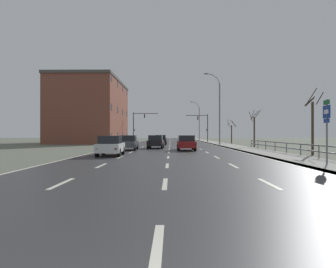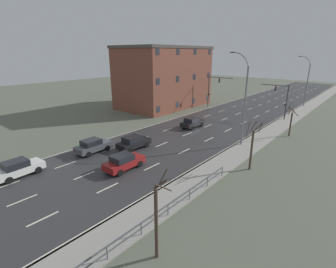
{
  "view_description": "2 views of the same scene",
  "coord_description": "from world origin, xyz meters",
  "px_view_note": "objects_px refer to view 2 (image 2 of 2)",
  "views": [
    {
      "loc": [
        0.2,
        -2.01,
        1.69
      ],
      "look_at": [
        -0.54,
        65.86,
        1.74
      ],
      "focal_mm": 29.9,
      "sensor_mm": 36.0,
      "label": 1
    },
    {
      "loc": [
        19.38,
        12.72,
        10.86
      ],
      "look_at": [
        0.0,
        35.61,
        1.07
      ],
      "focal_mm": 26.67,
      "sensor_mm": 36.0,
      "label": 2
    }
  ],
  "objects_px": {
    "street_lamp_midground": "(244,102)",
    "brick_building": "(164,77)",
    "car_far_right": "(93,146)",
    "street_lamp_distant": "(306,82)",
    "car_near_left": "(124,162)",
    "car_distant": "(134,142)",
    "car_near_right": "(192,122)",
    "traffic_signal_right": "(282,97)",
    "traffic_signal_left": "(213,87)",
    "car_mid_centre": "(18,168)"
  },
  "relations": [
    {
      "from": "car_mid_centre",
      "to": "brick_building",
      "type": "bearing_deg",
      "value": 105.17
    },
    {
      "from": "street_lamp_midground",
      "to": "traffic_signal_left",
      "type": "xyz_separation_m",
      "value": [
        -14.39,
        17.42,
        -1.17
      ]
    },
    {
      "from": "traffic_signal_right",
      "to": "car_far_right",
      "type": "bearing_deg",
      "value": -111.16
    },
    {
      "from": "traffic_signal_right",
      "to": "car_mid_centre",
      "type": "height_order",
      "value": "traffic_signal_right"
    },
    {
      "from": "car_distant",
      "to": "car_near_right",
      "type": "bearing_deg",
      "value": 90.83
    },
    {
      "from": "car_near_right",
      "to": "car_far_right",
      "type": "bearing_deg",
      "value": -100.16
    },
    {
      "from": "car_distant",
      "to": "car_far_right",
      "type": "xyz_separation_m",
      "value": [
        -2.69,
        -3.76,
        0.0
      ]
    },
    {
      "from": "traffic_signal_right",
      "to": "car_near_right",
      "type": "distance_m",
      "value": 16.53
    },
    {
      "from": "traffic_signal_right",
      "to": "car_near_left",
      "type": "relative_size",
      "value": 1.43
    },
    {
      "from": "car_distant",
      "to": "traffic_signal_left",
      "type": "bearing_deg",
      "value": 102.9
    },
    {
      "from": "street_lamp_midground",
      "to": "traffic_signal_left",
      "type": "distance_m",
      "value": 22.63
    },
    {
      "from": "car_near_left",
      "to": "car_distant",
      "type": "distance_m",
      "value": 5.51
    },
    {
      "from": "street_lamp_distant",
      "to": "brick_building",
      "type": "xyz_separation_m",
      "value": [
        -22.88,
        -18.62,
        1.07
      ]
    },
    {
      "from": "car_near_right",
      "to": "brick_building",
      "type": "distance_m",
      "value": 17.74
    },
    {
      "from": "traffic_signal_left",
      "to": "car_mid_centre",
      "type": "relative_size",
      "value": 1.53
    },
    {
      "from": "car_far_right",
      "to": "car_mid_centre",
      "type": "xyz_separation_m",
      "value": [
        -0.19,
        -7.77,
        0.0
      ]
    },
    {
      "from": "car_near_left",
      "to": "car_distant",
      "type": "height_order",
      "value": "same"
    },
    {
      "from": "street_lamp_midground",
      "to": "car_near_right",
      "type": "bearing_deg",
      "value": 164.47
    },
    {
      "from": "car_distant",
      "to": "car_near_right",
      "type": "relative_size",
      "value": 1.01
    },
    {
      "from": "traffic_signal_right",
      "to": "car_distant",
      "type": "bearing_deg",
      "value": -108.72
    },
    {
      "from": "car_mid_centre",
      "to": "car_far_right",
      "type": "bearing_deg",
      "value": 85.38
    },
    {
      "from": "car_far_right",
      "to": "traffic_signal_right",
      "type": "bearing_deg",
      "value": 67.26
    },
    {
      "from": "street_lamp_distant",
      "to": "car_near_left",
      "type": "bearing_deg",
      "value": -97.28
    },
    {
      "from": "car_far_right",
      "to": "brick_building",
      "type": "bearing_deg",
      "value": 112.3
    },
    {
      "from": "traffic_signal_right",
      "to": "car_near_left",
      "type": "height_order",
      "value": "traffic_signal_right"
    },
    {
      "from": "traffic_signal_right",
      "to": "traffic_signal_left",
      "type": "xyz_separation_m",
      "value": [
        -14.02,
        1.12,
        0.35
      ]
    },
    {
      "from": "car_distant",
      "to": "car_far_right",
      "type": "relative_size",
      "value": 1.0
    },
    {
      "from": "street_lamp_midground",
      "to": "car_far_right",
      "type": "distance_m",
      "value": 18.21
    },
    {
      "from": "street_lamp_midground",
      "to": "traffic_signal_right",
      "type": "bearing_deg",
      "value": 91.31
    },
    {
      "from": "street_lamp_distant",
      "to": "car_distant",
      "type": "relative_size",
      "value": 2.47
    },
    {
      "from": "traffic_signal_right",
      "to": "traffic_signal_left",
      "type": "relative_size",
      "value": 0.92
    },
    {
      "from": "street_lamp_distant",
      "to": "car_far_right",
      "type": "bearing_deg",
      "value": -105.03
    },
    {
      "from": "car_distant",
      "to": "brick_building",
      "type": "height_order",
      "value": "brick_building"
    },
    {
      "from": "car_far_right",
      "to": "car_mid_centre",
      "type": "relative_size",
      "value": 0.99
    },
    {
      "from": "car_near_left",
      "to": "car_far_right",
      "type": "bearing_deg",
      "value": 173.82
    },
    {
      "from": "car_mid_centre",
      "to": "brick_building",
      "type": "relative_size",
      "value": 0.22
    },
    {
      "from": "street_lamp_distant",
      "to": "traffic_signal_right",
      "type": "distance_m",
      "value": 14.38
    },
    {
      "from": "street_lamp_midground",
      "to": "brick_building",
      "type": "xyz_separation_m",
      "value": [
        -22.89,
        12.01,
        0.7
      ]
    },
    {
      "from": "street_lamp_distant",
      "to": "car_near_right",
      "type": "bearing_deg",
      "value": -107.51
    },
    {
      "from": "traffic_signal_right",
      "to": "car_far_right",
      "type": "relative_size",
      "value": 1.42
    },
    {
      "from": "street_lamp_midground",
      "to": "brick_building",
      "type": "bearing_deg",
      "value": 152.31
    },
    {
      "from": "car_near_right",
      "to": "car_distant",
      "type": "bearing_deg",
      "value": -90.58
    },
    {
      "from": "car_distant",
      "to": "brick_building",
      "type": "xyz_separation_m",
      "value": [
        -13.82,
        21.38,
        5.29
      ]
    },
    {
      "from": "brick_building",
      "to": "street_lamp_distant",
      "type": "bearing_deg",
      "value": 39.15
    },
    {
      "from": "car_far_right",
      "to": "brick_building",
      "type": "relative_size",
      "value": 0.22
    },
    {
      "from": "street_lamp_distant",
      "to": "car_mid_centre",
      "type": "xyz_separation_m",
      "value": [
        -11.94,
        -51.53,
        -4.22
      ]
    },
    {
      "from": "car_distant",
      "to": "brick_building",
      "type": "distance_m",
      "value": 26.0
    },
    {
      "from": "traffic_signal_left",
      "to": "car_distant",
      "type": "height_order",
      "value": "traffic_signal_left"
    },
    {
      "from": "traffic_signal_right",
      "to": "car_far_right",
      "type": "distance_m",
      "value": 31.7
    },
    {
      "from": "street_lamp_distant",
      "to": "traffic_signal_left",
      "type": "height_order",
      "value": "street_lamp_distant"
    }
  ]
}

